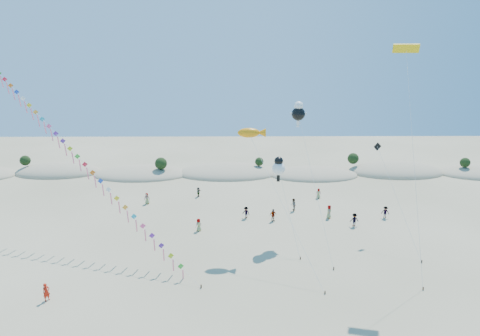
{
  "coord_description": "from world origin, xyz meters",
  "views": [
    {
      "loc": [
        1.71,
        -26.86,
        21.81
      ],
      "look_at": [
        2.1,
        14.0,
        10.05
      ],
      "focal_mm": 30.0,
      "sensor_mm": 36.0,
      "label": 1
    }
  ],
  "objects_px": {
    "fish_kite": "(252,133)",
    "flyer_foreground": "(46,292)",
    "kite_train": "(75,154)",
    "parafoil_kite": "(406,53)"
  },
  "relations": [
    {
      "from": "kite_train",
      "to": "parafoil_kite",
      "type": "distance_m",
      "value": 37.04
    },
    {
      "from": "fish_kite",
      "to": "flyer_foreground",
      "type": "relative_size",
      "value": 7.99
    },
    {
      "from": "fish_kite",
      "to": "flyer_foreground",
      "type": "bearing_deg",
      "value": -147.84
    },
    {
      "from": "kite_train",
      "to": "flyer_foreground",
      "type": "bearing_deg",
      "value": -84.09
    },
    {
      "from": "kite_train",
      "to": "fish_kite",
      "type": "relative_size",
      "value": 2.13
    },
    {
      "from": "parafoil_kite",
      "to": "flyer_foreground",
      "type": "xyz_separation_m",
      "value": [
        -33.47,
        -7.22,
        -20.98
      ]
    },
    {
      "from": "fish_kite",
      "to": "parafoil_kite",
      "type": "relative_size",
      "value": 0.61
    },
    {
      "from": "fish_kite",
      "to": "kite_train",
      "type": "bearing_deg",
      "value": 177.26
    },
    {
      "from": "parafoil_kite",
      "to": "flyer_foreground",
      "type": "relative_size",
      "value": 13.13
    },
    {
      "from": "kite_train",
      "to": "parafoil_kite",
      "type": "height_order",
      "value": "parafoil_kite"
    }
  ]
}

